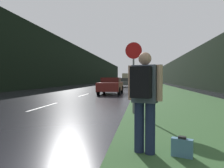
{
  "coord_description": "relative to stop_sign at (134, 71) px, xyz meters",
  "views": [
    {
      "loc": [
        4.68,
        -0.49,
        1.38
      ],
      "look_at": [
        2.43,
        15.17,
        0.94
      ],
      "focal_mm": 32.0,
      "sensor_mm": 36.0,
      "label": 1
    }
  ],
  "objects": [
    {
      "name": "stop_sign",
      "position": [
        0.0,
        0.0,
        0.0
      ],
      "size": [
        0.64,
        0.07,
        2.78
      ],
      "color": "slate",
      "rests_on": "ground_plane"
    },
    {
      "name": "suitcase",
      "position": [
        0.99,
        -4.23,
        -1.51
      ],
      "size": [
        0.38,
        0.23,
        0.38
      ],
      "rotation": [
        0.0,
        0.0,
        -0.33
      ],
      "color": "teal",
      "rests_on": "ground_plane"
    },
    {
      "name": "lane_stripe_d",
      "position": [
        -4.41,
        15.36,
        -1.68
      ],
      "size": [
        0.12,
        3.0,
        0.01
      ],
      "primitive_type": "cube",
      "color": "silver",
      "rests_on": "ground_plane"
    },
    {
      "name": "car_passing_near",
      "position": [
        -2.37,
        9.9,
        -0.92
      ],
      "size": [
        1.96,
        4.17,
        1.46
      ],
      "rotation": [
        0.0,
        0.0,
        3.14
      ],
      "color": "maroon",
      "rests_on": "ground_plane"
    },
    {
      "name": "lane_stripe_f",
      "position": [
        -4.41,
        29.36,
        -1.68
      ],
      "size": [
        0.12,
        3.0,
        0.01
      ],
      "primitive_type": "cube",
      "color": "silver",
      "rests_on": "ground_plane"
    },
    {
      "name": "lane_stripe_c",
      "position": [
        -4.41,
        8.36,
        -1.68
      ],
      "size": [
        0.12,
        3.0,
        0.01
      ],
      "primitive_type": "cube",
      "color": "silver",
      "rests_on": "ground_plane"
    },
    {
      "name": "treeline_far_side",
      "position": [
        -14.48,
        42.7,
        2.58
      ],
      "size": [
        2.0,
        140.0,
        8.51
      ],
      "primitive_type": "cube",
      "color": "black",
      "rests_on": "ground_plane"
    },
    {
      "name": "car_passing_far",
      "position": [
        -2.37,
        25.22,
        -0.94
      ],
      "size": [
        1.91,
        4.59,
        1.45
      ],
      "rotation": [
        0.0,
        0.0,
        3.14
      ],
      "color": "#4C514C",
      "rests_on": "ground_plane"
    },
    {
      "name": "lane_stripe_e",
      "position": [
        -4.41,
        22.36,
        -1.68
      ],
      "size": [
        0.12,
        3.0,
        0.01
      ],
      "primitive_type": "cube",
      "color": "silver",
      "rests_on": "ground_plane"
    },
    {
      "name": "hitchhiker_with_backpack",
      "position": [
        0.34,
        -4.16,
        -0.62
      ],
      "size": [
        0.61,
        0.53,
        1.85
      ],
      "rotation": [
        0.0,
        0.0,
        -0.33
      ],
      "color": "#1E2847",
      "rests_on": "ground_plane"
    },
    {
      "name": "delivery_truck",
      "position": [
        -6.44,
        80.61,
        0.2
      ],
      "size": [
        2.51,
        7.47,
        3.6
      ],
      "color": "#6E684F",
      "rests_on": "ground_plane"
    },
    {
      "name": "lane_stripe_b",
      "position": [
        -4.41,
        1.36,
        -1.68
      ],
      "size": [
        0.12,
        3.0,
        0.01
      ],
      "primitive_type": "cube",
      "color": "silver",
      "rests_on": "ground_plane"
    },
    {
      "name": "treeline_near_side",
      "position": [
        8.67,
        42.7,
        1.09
      ],
      "size": [
        2.0,
        140.0,
        5.54
      ],
      "primitive_type": "cube",
      "color": "black",
      "rests_on": "ground_plane"
    },
    {
      "name": "grass_verge",
      "position": [
        2.67,
        32.7,
        -1.67
      ],
      "size": [
        6.0,
        240.0,
        0.02
      ],
      "primitive_type": "cube",
      "color": "#33562D",
      "rests_on": "ground_plane"
    }
  ]
}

